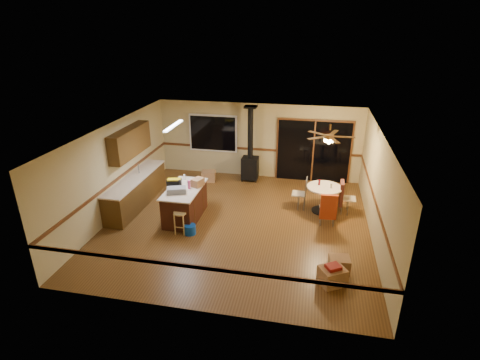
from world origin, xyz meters
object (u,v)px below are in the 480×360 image
(bar_stool, at_px, (181,222))
(blue_bucket, at_px, (190,229))
(toolbox_black, at_px, (174,184))
(chair_near, at_px, (329,207))
(box_corner_b, at_px, (339,265))
(dining_table, at_px, (324,195))
(box_corner_a, at_px, (332,276))
(chair_left, at_px, (303,190))
(kitchen_island, at_px, (185,203))
(toolbox_grey, at_px, (176,190))
(wood_stove, at_px, (250,160))
(box_under_window, at_px, (209,176))
(chair_right, at_px, (342,193))

(bar_stool, height_order, blue_bucket, bar_stool)
(toolbox_black, xyz_separation_m, bar_stool, (0.44, -0.83, -0.71))
(chair_near, distance_m, box_corner_b, 2.03)
(dining_table, height_order, box_corner_a, dining_table)
(blue_bucket, relative_size, chair_left, 0.59)
(toolbox_black, distance_m, chair_left, 3.70)
(kitchen_island, relative_size, toolbox_grey, 3.39)
(wood_stove, distance_m, box_corner_a, 5.88)
(chair_left, distance_m, box_under_window, 3.60)
(chair_near, distance_m, box_corner_a, 2.46)
(kitchen_island, relative_size, chair_left, 3.26)
(box_under_window, bearing_deg, bar_stool, -86.06)
(bar_stool, bearing_deg, box_corner_a, -19.52)
(wood_stove, bearing_deg, chair_right, -31.67)
(toolbox_black, distance_m, box_corner_b, 4.81)
(toolbox_grey, relative_size, box_under_window, 1.08)
(toolbox_grey, relative_size, dining_table, 0.50)
(kitchen_island, xyz_separation_m, toolbox_grey, (-0.10, -0.32, 0.52))
(toolbox_black, bearing_deg, wood_stove, 62.39)
(box_corner_b, bearing_deg, box_corner_a, -109.26)
(box_corner_a, bearing_deg, dining_table, 93.22)
(chair_right, xyz_separation_m, box_corner_a, (-0.33, -3.36, -0.41))
(wood_stove, bearing_deg, toolbox_grey, -112.56)
(box_corner_a, distance_m, box_corner_b, 0.48)
(blue_bucket, bearing_deg, chair_left, 36.57)
(bar_stool, relative_size, box_under_window, 1.32)
(kitchen_island, xyz_separation_m, box_corner_a, (3.96, -2.16, -0.26))
(blue_bucket, bearing_deg, box_under_window, 97.94)
(wood_stove, relative_size, box_under_window, 5.48)
(kitchen_island, xyz_separation_m, chair_left, (3.18, 1.24, 0.14))
(kitchen_island, relative_size, chair_near, 2.40)
(chair_left, bearing_deg, kitchen_island, -158.65)
(kitchen_island, relative_size, chair_right, 2.40)
(blue_bucket, distance_m, dining_table, 3.93)
(dining_table, xyz_separation_m, box_corner_b, (0.35, -2.86, -0.36))
(blue_bucket, bearing_deg, wood_stove, 76.92)
(wood_stove, distance_m, box_corner_b, 5.56)
(box_corner_a, relative_size, box_corner_b, 1.14)
(kitchen_island, xyz_separation_m, toolbox_black, (-0.28, 0.02, 0.56))
(wood_stove, bearing_deg, box_corner_b, -59.31)
(toolbox_black, height_order, blue_bucket, toolbox_black)
(blue_bucket, xyz_separation_m, chair_near, (3.49, 1.09, 0.47))
(wood_stove, relative_size, blue_bucket, 8.27)
(bar_stool, height_order, box_under_window, bar_stool)
(wood_stove, relative_size, dining_table, 2.54)
(toolbox_black, relative_size, bar_stool, 0.66)
(chair_left, height_order, box_under_window, chair_left)
(chair_right, relative_size, box_corner_a, 1.39)
(chair_right, relative_size, box_under_window, 1.52)
(blue_bucket, relative_size, box_under_window, 0.66)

